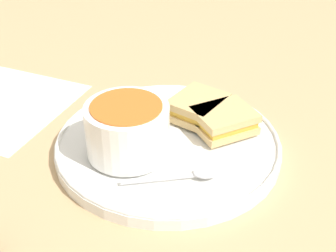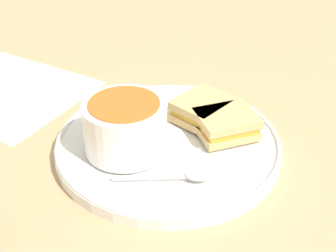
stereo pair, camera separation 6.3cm
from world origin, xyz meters
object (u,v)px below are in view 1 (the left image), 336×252
object	(u,v)px
spoon	(198,173)
sandwich_half_far	(198,107)
soup_bowl	(127,129)
sandwich_half_near	(224,120)

from	to	relation	value
spoon	sandwich_half_far	xyz separation A→B (m)	(-0.09, -0.10, 0.01)
sandwich_half_far	spoon	bearing A→B (deg)	48.16
soup_bowl	sandwich_half_far	distance (m)	0.13
soup_bowl	spoon	bearing A→B (deg)	111.39
sandwich_half_far	sandwich_half_near	bearing A→B (deg)	94.59
soup_bowl	sandwich_half_near	xyz separation A→B (m)	(-0.13, 0.04, -0.02)
sandwich_half_near	spoon	bearing A→B (deg)	28.80
spoon	sandwich_half_far	bearing A→B (deg)	78.34
sandwich_half_near	soup_bowl	bearing A→B (deg)	-17.75
soup_bowl	spoon	xyz separation A→B (m)	(-0.04, 0.10, -0.03)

